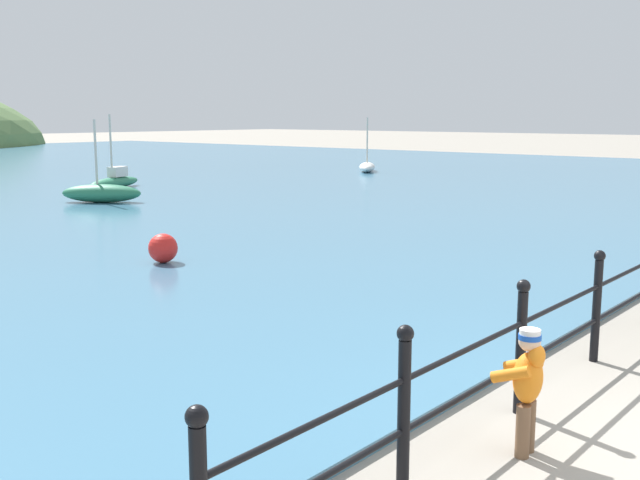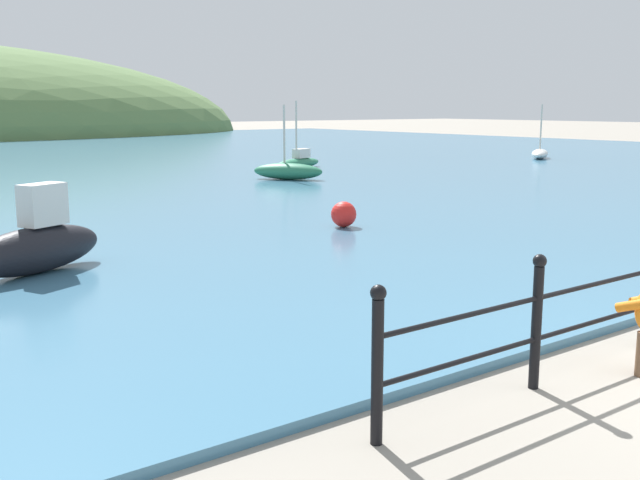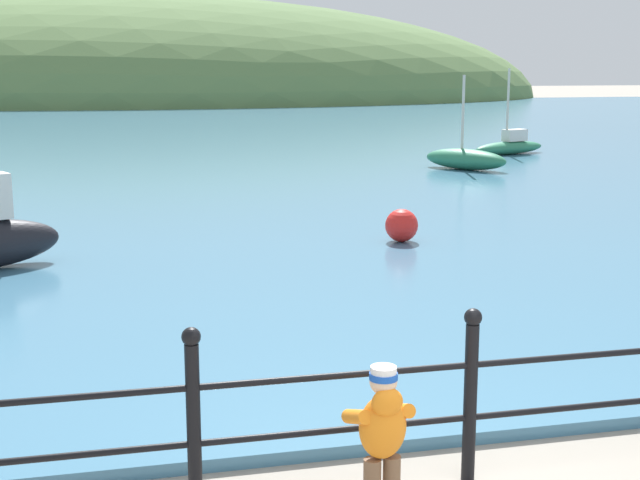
# 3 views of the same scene
# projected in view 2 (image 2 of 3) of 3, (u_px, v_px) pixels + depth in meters

# --- Properties ---
(boat_far_left) EXTENTS (2.74, 1.57, 2.54)m
(boat_far_left) POSITION_uv_depth(u_px,v_px,m) (299.00, 162.00, 28.50)
(boat_far_left) COLOR #287551
(boat_far_left) RESTS_ON water
(boat_nearest_quay) EXTENTS (2.45, 1.98, 2.41)m
(boat_nearest_quay) POSITION_uv_depth(u_px,v_px,m) (540.00, 153.00, 33.87)
(boat_nearest_quay) COLOR silver
(boat_nearest_quay) RESTS_ON water
(boat_twin_mast) EXTENTS (2.35, 1.54, 1.27)m
(boat_twin_mast) POSITION_uv_depth(u_px,v_px,m) (37.00, 244.00, 10.66)
(boat_twin_mast) COLOR black
(boat_twin_mast) RESTS_ON water
(boat_mid_harbor) EXTENTS (1.99, 2.33, 2.39)m
(boat_mid_harbor) POSITION_uv_depth(u_px,v_px,m) (288.00, 171.00, 24.21)
(boat_mid_harbor) COLOR #287551
(boat_mid_harbor) RESTS_ON water
(mooring_buoy) EXTENTS (0.50, 0.50, 0.50)m
(mooring_buoy) POSITION_uv_depth(u_px,v_px,m) (344.00, 214.00, 14.72)
(mooring_buoy) COLOR red
(mooring_buoy) RESTS_ON water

